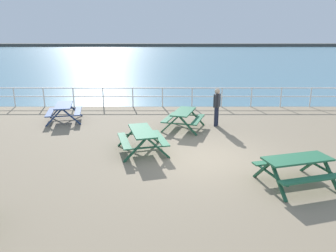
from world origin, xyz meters
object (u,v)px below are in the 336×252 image
at_px(picnic_table_far_left, 141,136).
at_px(picnic_table_far_right, 296,165).
at_px(picnic_table_near_left, 183,115).
at_px(picnic_table_mid_centre, 63,109).
at_px(visitor, 216,105).

distance_m(picnic_table_far_left, picnic_table_far_right, 4.98).
height_order(picnic_table_far_left, picnic_table_far_right, same).
bearing_deg(picnic_table_near_left, picnic_table_mid_centre, 93.78).
height_order(picnic_table_near_left, visitor, visitor).
xyz_separation_m(picnic_table_mid_centre, visitor, (6.94, -0.83, 0.36)).
relative_size(picnic_table_far_left, picnic_table_far_right, 1.00).
xyz_separation_m(picnic_table_far_left, visitor, (3.00, 3.24, 0.36)).
bearing_deg(picnic_table_far_right, picnic_table_mid_centre, 125.74).
height_order(picnic_table_near_left, picnic_table_mid_centre, same).
bearing_deg(picnic_table_mid_centre, picnic_table_far_left, -148.17).
bearing_deg(picnic_table_far_left, picnic_table_mid_centre, 29.13).
height_order(picnic_table_far_left, visitor, visitor).
height_order(picnic_table_mid_centre, picnic_table_far_left, same).
bearing_deg(picnic_table_far_left, visitor, -57.74).
height_order(picnic_table_far_right, visitor, visitor).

